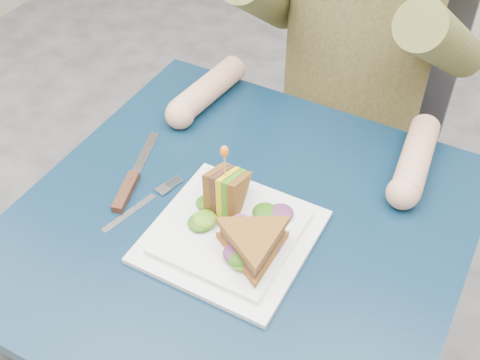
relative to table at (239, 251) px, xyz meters
The scene contains 11 objects.
table is the anchor object (origin of this frame).
chair 0.67m from the table, 90.00° to the left, with size 0.42×0.40×0.93m.
plate 0.10m from the table, 81.21° to the right, with size 0.26×0.26×0.02m.
sandwich_flat 0.15m from the table, 46.49° to the right, with size 0.19×0.19×0.05m.
sandwich_upright 0.14m from the table, 169.10° to the left, with size 0.08×0.13×0.13m.
fork 0.20m from the table, 163.97° to the right, with size 0.06×0.18×0.01m.
knife 0.23m from the table, behind, with size 0.08×0.22×0.02m.
toothpick 0.20m from the table, 169.10° to the left, with size 0.00×0.00×0.06m, color tan.
toothpick_frill 0.23m from the table, 169.10° to the left, with size 0.01×0.01×0.02m, color orange.
lettuce_spill 0.11m from the table, 69.31° to the right, with size 0.15×0.13×0.02m, color #337A14, non-canonical shape.
onion_ring 0.12m from the table, 58.46° to the right, with size 0.04×0.04×0.01m, color #9E4C7A.
Camera 1 is at (0.33, -0.61, 1.51)m, focal length 45.00 mm.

